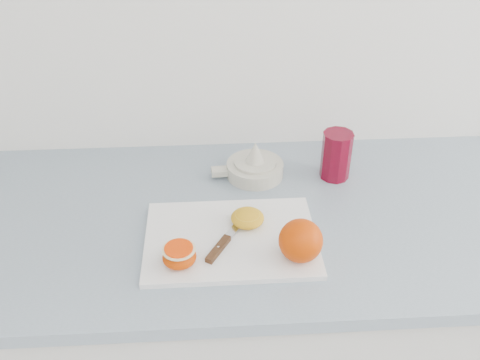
% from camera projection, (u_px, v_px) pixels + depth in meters
% --- Properties ---
extents(counter, '(2.46, 0.64, 0.89)m').
position_uv_depth(counter, '(286.00, 340.00, 1.45)').
color(counter, silver).
rests_on(counter, ground).
extents(cutting_board, '(0.35, 0.25, 0.01)m').
position_uv_depth(cutting_board, '(231.00, 239.00, 1.10)').
color(cutting_board, white).
rests_on(cutting_board, counter).
extents(whole_orange, '(0.09, 0.09, 0.09)m').
position_uv_depth(whole_orange, '(301.00, 241.00, 1.03)').
color(whole_orange, '#D25400').
rests_on(whole_orange, cutting_board).
extents(half_orange, '(0.07, 0.07, 0.04)m').
position_uv_depth(half_orange, '(179.00, 256.00, 1.02)').
color(half_orange, '#D25400').
rests_on(half_orange, cutting_board).
extents(squeezed_shell, '(0.07, 0.07, 0.03)m').
position_uv_depth(squeezed_shell, '(247.00, 218.00, 1.13)').
color(squeezed_shell, '#CB8F15').
rests_on(squeezed_shell, cutting_board).
extents(paring_knife, '(0.11, 0.17, 0.01)m').
position_uv_depth(paring_knife, '(222.00, 244.00, 1.07)').
color(paring_knife, '#421F13').
rests_on(paring_knife, cutting_board).
extents(citrus_juicer, '(0.18, 0.14, 0.09)m').
position_uv_depth(citrus_juicer, '(254.00, 167.00, 1.30)').
color(citrus_juicer, silver).
rests_on(citrus_juicer, counter).
extents(red_tumbler, '(0.07, 0.07, 0.12)m').
position_uv_depth(red_tumbler, '(336.00, 157.00, 1.28)').
color(red_tumbler, maroon).
rests_on(red_tumbler, counter).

